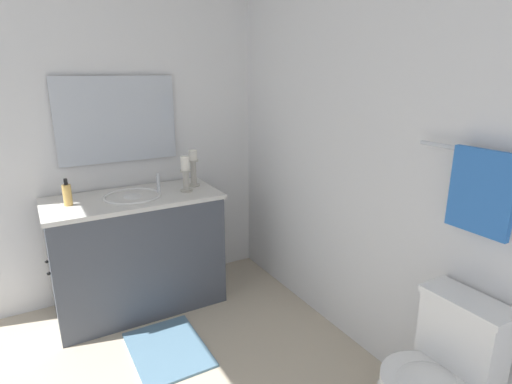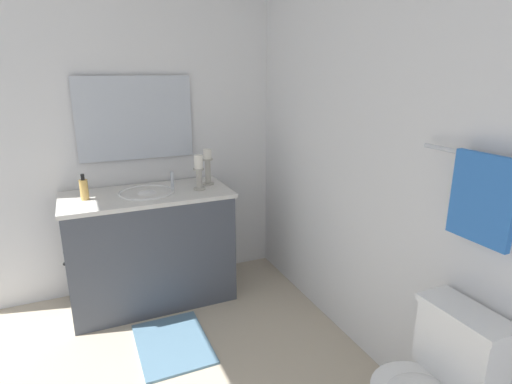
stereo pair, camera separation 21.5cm
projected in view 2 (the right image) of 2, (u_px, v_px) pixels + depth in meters
name	position (u px, v px, depth m)	size (l,w,h in m)	color
wall_back	(377.00, 160.00, 2.32)	(2.90, 0.04, 2.45)	white
wall_left	(117.00, 137.00, 3.11)	(0.04, 2.51, 2.45)	white
vanity_cabinet	(151.00, 247.00, 3.10)	(0.58, 1.20, 0.86)	#474C56
sink_basin	(147.00, 198.00, 2.99)	(0.40, 0.40, 0.24)	white
mirror	(135.00, 118.00, 3.08)	(0.02, 0.85, 0.62)	silver
candle_holder_tall	(208.00, 166.00, 3.17)	(0.09, 0.09, 0.28)	#B7B2A5
candle_holder_short	(199.00, 171.00, 3.03)	(0.09, 0.09, 0.26)	#B7B2A5
soap_bottle	(84.00, 189.00, 2.81)	(0.06, 0.06, 0.18)	#E5B259
towel_bar	(492.00, 159.00, 1.61)	(0.02, 0.02, 0.68)	silver
towel_near_vanity	(482.00, 199.00, 1.65)	(0.28, 0.03, 0.36)	blue
bath_mat	(173.00, 343.00, 2.67)	(0.60, 0.44, 0.02)	slate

